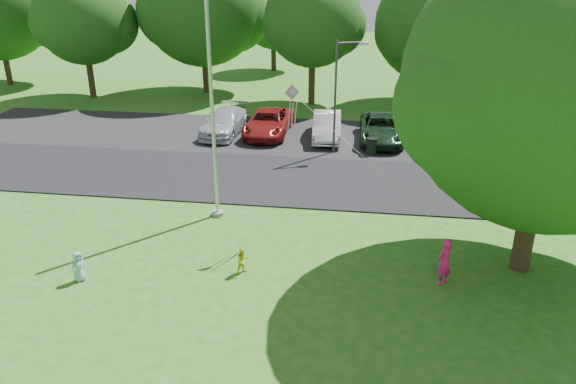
# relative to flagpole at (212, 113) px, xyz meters

# --- Properties ---
(ground) EXTENTS (120.00, 120.00, 0.00)m
(ground) POSITION_rel_flagpole_xyz_m (3.50, -5.00, -4.17)
(ground) COLOR #2A661B
(ground) RESTS_ON ground
(park_road) EXTENTS (60.00, 6.00, 0.06)m
(park_road) POSITION_rel_flagpole_xyz_m (3.50, 4.00, -4.14)
(park_road) COLOR black
(park_road) RESTS_ON ground
(parking_strip) EXTENTS (42.00, 7.00, 0.06)m
(parking_strip) POSITION_rel_flagpole_xyz_m (3.50, 10.50, -4.14)
(parking_strip) COLOR black
(parking_strip) RESTS_ON ground
(flagpole) EXTENTS (0.50, 0.50, 10.00)m
(flagpole) POSITION_rel_flagpole_xyz_m (0.00, 0.00, 0.00)
(flagpole) COLOR #B7BABF
(flagpole) RESTS_ON ground
(street_lamp) EXTENTS (1.54, 0.70, 5.72)m
(street_lamp) POSITION_rel_flagpole_xyz_m (4.28, 8.08, -0.73)
(street_lamp) COLOR #3F3F44
(street_lamp) RESTS_ON ground
(trash_can) EXTENTS (0.57, 0.57, 0.90)m
(trash_can) POSITION_rel_flagpole_xyz_m (6.01, 8.00, -3.71)
(trash_can) COLOR black
(trash_can) RESTS_ON ground
(big_tree) EXTENTS (9.41, 8.78, 10.54)m
(big_tree) POSITION_rel_flagpole_xyz_m (10.80, -2.62, 1.77)
(big_tree) COLOR #332316
(big_tree) RESTS_ON ground
(tree_row) EXTENTS (64.35, 11.94, 10.88)m
(tree_row) POSITION_rel_flagpole_xyz_m (5.09, 19.23, 1.55)
(tree_row) COLOR #332316
(tree_row) RESTS_ON ground
(horizon_trees) EXTENTS (77.46, 7.20, 7.02)m
(horizon_trees) POSITION_rel_flagpole_xyz_m (7.56, 28.88, 0.14)
(horizon_trees) COLOR #332316
(horizon_trees) RESTS_ON ground
(parked_cars) EXTENTS (13.91, 5.29, 1.42)m
(parked_cars) POSITION_rel_flagpole_xyz_m (3.50, 10.34, -3.42)
(parked_cars) COLOR #B2B7BF
(parked_cars) RESTS_ON ground
(woman) EXTENTS (0.68, 0.67, 1.57)m
(woman) POSITION_rel_flagpole_xyz_m (8.26, -3.87, -3.38)
(woman) COLOR #F3207C
(woman) RESTS_ON ground
(child_yellow) EXTENTS (0.56, 0.55, 0.91)m
(child_yellow) POSITION_rel_flagpole_xyz_m (1.92, -4.12, -3.71)
(child_yellow) COLOR yellow
(child_yellow) RESTS_ON ground
(child_blue) EXTENTS (0.53, 0.59, 1.02)m
(child_blue) POSITION_rel_flagpole_xyz_m (-3.12, -5.28, -3.66)
(child_blue) COLOR #83BECA
(child_blue) RESTS_ON ground
(kite) EXTENTS (5.38, 2.79, 3.84)m
(kite) POSITION_rel_flagpole_xyz_m (3.29, -1.41, 0.64)
(kite) COLOR pink
(kite) RESTS_ON ground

